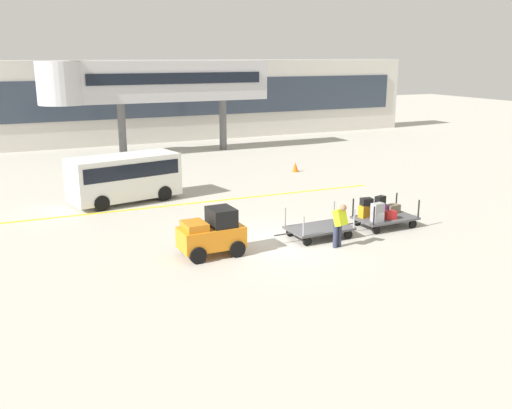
{
  "coord_description": "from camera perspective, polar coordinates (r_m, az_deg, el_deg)",
  "views": [
    {
      "loc": [
        -8.73,
        -16.86,
        6.42
      ],
      "look_at": [
        -0.99,
        -0.16,
        1.55
      ],
      "focal_mm": 39.68,
      "sensor_mm": 36.0,
      "label": 1
    }
  ],
  "objects": [
    {
      "name": "apron_lead_line",
      "position": [
        25.35,
        -7.46,
        0.02
      ],
      "size": [
        19.25,
        0.67,
        0.01
      ],
      "primitive_type": "cube",
      "rotation": [
        0.0,
        0.0,
        -0.02
      ],
      "color": "yellow",
      "rests_on": "ground_plane"
    },
    {
      "name": "safety_cone_near",
      "position": [
        32.27,
        3.98,
        3.8
      ],
      "size": [
        0.36,
        0.36,
        0.55
      ],
      "primitive_type": "cone",
      "color": "#EA590F",
      "rests_on": "ground_plane"
    },
    {
      "name": "ground_plane",
      "position": [
        20.04,
        2.38,
        -3.88
      ],
      "size": [
        120.0,
        120.0,
        0.0
      ],
      "primitive_type": "plane",
      "color": "#B2ADA0"
    },
    {
      "name": "baggage_cart_lead",
      "position": [
        20.61,
        6.37,
        -2.43
      ],
      "size": [
        3.02,
        1.46,
        1.1
      ],
      "color": "#4C4C4F",
      "rests_on": "ground_plane"
    },
    {
      "name": "terminal_building",
      "position": [
        43.84,
        -13.52,
        10.0
      ],
      "size": [
        49.16,
        2.51,
        6.08
      ],
      "color": "beige",
      "rests_on": "ground_plane"
    },
    {
      "name": "shuttle_van",
      "position": [
        26.04,
        -13.12,
        2.94
      ],
      "size": [
        5.09,
        2.83,
        2.1
      ],
      "color": "white",
      "rests_on": "ground_plane"
    },
    {
      "name": "baggage_tug",
      "position": [
        18.65,
        -4.44,
        -2.93
      ],
      "size": [
        2.13,
        1.28,
        1.58
      ],
      "color": "orange",
      "rests_on": "ground_plane"
    },
    {
      "name": "jet_bridge",
      "position": [
        38.06,
        -10.83,
        12.02
      ],
      "size": [
        14.87,
        3.0,
        6.09
      ],
      "color": "#B7B7BC",
      "rests_on": "ground_plane"
    },
    {
      "name": "baggage_cart_middle",
      "position": [
        22.23,
        12.52,
        -0.86
      ],
      "size": [
        3.02,
        1.46,
        1.15
      ],
      "color": "#4C4C4F",
      "rests_on": "ground_plane"
    },
    {
      "name": "baggage_handler",
      "position": [
        19.5,
        8.41,
        -1.9
      ],
      "size": [
        0.49,
        0.51,
        1.56
      ],
      "color": "#2D334C",
      "rests_on": "ground_plane"
    }
  ]
}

